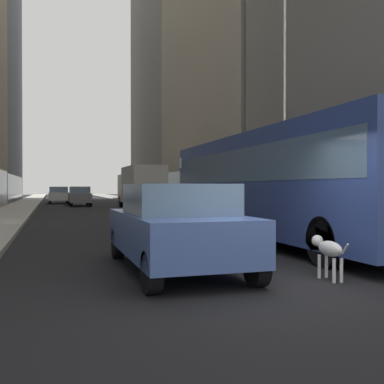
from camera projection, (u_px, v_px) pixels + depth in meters
name	position (u px, v px, depth m)	size (l,w,h in m)	color
ground_plane	(92.00, 205.00, 40.35)	(120.00, 120.00, 0.00)	black
sidewalk_left	(24.00, 204.00, 38.64)	(2.40, 110.00, 0.15)	#ADA89E
sidewalk_right	(154.00, 203.00, 42.05)	(2.40, 110.00, 0.15)	gray
building_right_far	(188.00, 35.00, 52.43)	(10.45, 18.78, 38.90)	gray
transit_bus	(276.00, 180.00, 13.01)	(2.78, 11.53, 3.05)	#33478C
car_grey_wagon	(80.00, 196.00, 37.53)	(1.73, 4.26, 1.62)	slate
car_blue_hatchback	(176.00, 227.00, 8.39)	(1.90, 4.34, 1.62)	#4C6BB7
car_white_van	(59.00, 195.00, 43.52)	(1.84, 4.26, 1.62)	silver
box_truck	(141.00, 186.00, 32.82)	(2.30, 7.50, 3.05)	silver
dalmatian_dog	(328.00, 249.00, 7.58)	(0.22, 0.96, 0.72)	white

